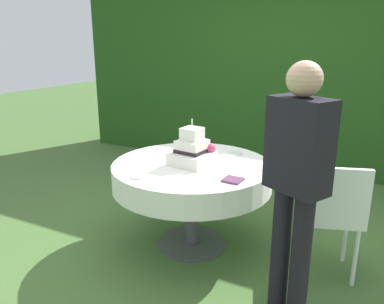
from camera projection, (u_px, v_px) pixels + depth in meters
The scene contains 11 objects.
ground_plane at pixel (192, 243), 3.32m from camera, with size 20.00×20.00×0.00m, color #476B33.
foliage_hedge at pixel (279, 63), 5.12m from camera, with size 5.90×0.55×2.81m, color #234C19.
cake_table at pixel (192, 175), 3.14m from camera, with size 1.31×1.31×0.74m.
wedding_cake at pixel (193, 151), 3.06m from camera, with size 0.34×0.34×0.38m.
serving_plate_near at pixel (139, 177), 2.79m from camera, with size 0.12×0.12×0.01m, color white.
serving_plate_far at pixel (235, 153), 3.36m from camera, with size 0.14×0.14×0.01m, color white.
serving_plate_left at pixel (192, 150), 3.48m from camera, with size 0.14×0.14×0.01m, color white.
serving_plate_right at pixel (226, 158), 3.24m from camera, with size 0.12×0.12×0.01m, color white.
napkin_stack at pixel (233, 180), 2.72m from camera, with size 0.13×0.13×0.01m, color #603856.
garden_chair at pixel (334, 210), 2.70m from camera, with size 0.50×0.50×0.89m.
standing_person at pixel (296, 178), 2.23m from camera, with size 0.41×0.35×1.60m.
Camera 1 is at (1.35, -2.63, 1.70)m, focal length 35.61 mm.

